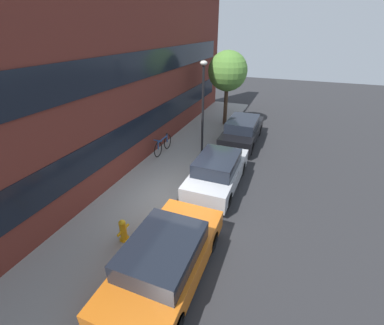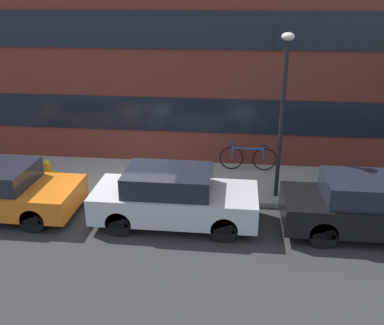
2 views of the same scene
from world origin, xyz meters
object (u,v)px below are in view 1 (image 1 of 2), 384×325
object	(u,v)px
parked_car_silver	(218,171)
parked_car_black	(242,130)
parked_car_orange	(166,258)
street_tree	(228,71)
lamp_post	(203,99)
fire_hydrant	(123,230)
bicycle	(163,145)

from	to	relation	value
parked_car_silver	parked_car_black	size ratio (longest dim) A/B	0.88
parked_car_orange	parked_car_silver	bearing A→B (deg)	0.00
parked_car_orange	street_tree	distance (m)	12.20
street_tree	lamp_post	world-z (taller)	street_tree
parked_car_silver	street_tree	distance (m)	7.86
fire_hydrant	street_tree	bearing A→B (deg)	-0.40
parked_car_orange	lamp_post	world-z (taller)	lamp_post
parked_car_orange	street_tree	world-z (taller)	street_tree
parked_car_orange	bicycle	size ratio (longest dim) A/B	2.29
parked_car_silver	parked_car_orange	bearing A→B (deg)	-180.00
bicycle	parked_car_silver	bearing A→B (deg)	61.19
parked_car_black	lamp_post	bearing A→B (deg)	145.09
bicycle	street_tree	world-z (taller)	street_tree
parked_car_silver	fire_hydrant	distance (m)	4.32
parked_car_silver	lamp_post	bearing A→B (deg)	30.97
parked_car_silver	fire_hydrant	xyz separation A→B (m)	(-3.96, 1.69, -0.21)
parked_car_orange	parked_car_black	world-z (taller)	parked_car_black
street_tree	parked_car_silver	bearing A→B (deg)	-167.37
parked_car_orange	parked_car_black	xyz separation A→B (m)	(9.41, 0.00, 0.05)
street_tree	fire_hydrant	bearing A→B (deg)	179.60
street_tree	parked_car_black	bearing A→B (deg)	-145.71
lamp_post	fire_hydrant	bearing A→B (deg)	178.84
parked_car_black	fire_hydrant	distance (m)	8.96
parked_car_silver	bicycle	distance (m)	3.84
fire_hydrant	street_tree	size ratio (longest dim) A/B	0.16
bicycle	parked_car_black	bearing A→B (deg)	131.61
parked_car_black	fire_hydrant	world-z (taller)	parked_car_black
parked_car_orange	bicycle	world-z (taller)	parked_car_orange
street_tree	parked_car_orange	bearing A→B (deg)	-172.19
parked_car_silver	bicycle	xyz separation A→B (m)	(1.84, 3.36, -0.15)
parked_car_black	bicycle	world-z (taller)	parked_car_black
parked_car_black	bicycle	distance (m)	4.50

